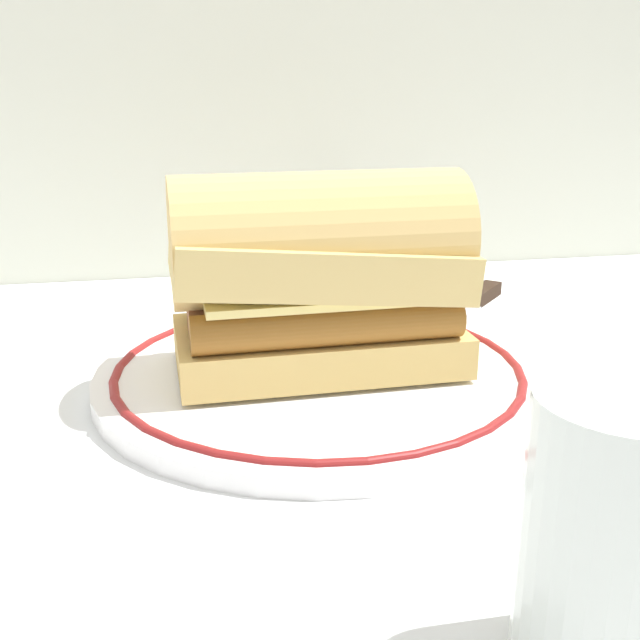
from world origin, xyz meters
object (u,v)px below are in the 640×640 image
(plate, at_px, (320,373))
(salt_shaker, at_px, (350,242))
(drinking_glass, at_px, (613,559))
(butter_knife, at_px, (469,305))
(sausage_sandwich, at_px, (320,272))

(plate, xyz_separation_m, salt_shaker, (0.08, 0.26, 0.03))
(drinking_glass, bearing_deg, plate, 99.87)
(salt_shaker, relative_size, butter_knife, 0.63)
(sausage_sandwich, xyz_separation_m, salt_shaker, (0.08, 0.26, -0.04))
(sausage_sandwich, distance_m, drinking_glass, 0.28)
(drinking_glass, xyz_separation_m, salt_shaker, (0.03, 0.53, -0.01))
(plate, height_order, sausage_sandwich, sausage_sandwich)
(sausage_sandwich, xyz_separation_m, butter_knife, (0.16, 0.14, -0.07))
(sausage_sandwich, bearing_deg, salt_shaker, 71.37)
(butter_knife, bearing_deg, plate, -138.62)
(plate, relative_size, salt_shaker, 3.83)
(sausage_sandwich, distance_m, salt_shaker, 0.28)
(drinking_glass, xyz_separation_m, butter_knife, (0.11, 0.41, -0.04))
(salt_shaker, bearing_deg, butter_knife, -56.40)
(sausage_sandwich, height_order, salt_shaker, sausage_sandwich)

